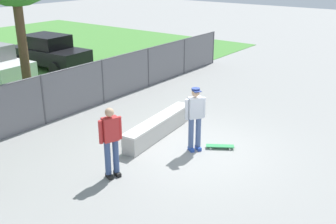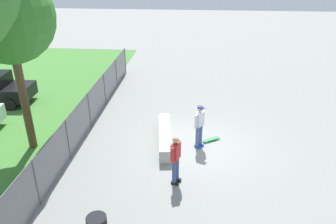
{
  "view_description": "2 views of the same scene",
  "coord_description": "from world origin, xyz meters",
  "px_view_note": "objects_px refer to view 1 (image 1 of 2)",
  "views": [
    {
      "loc": [
        -8.72,
        -5.55,
        5.02
      ],
      "look_at": [
        0.26,
        1.2,
        0.81
      ],
      "focal_mm": 42.7,
      "sensor_mm": 36.0,
      "label": 1
    },
    {
      "loc": [
        -11.79,
        0.3,
        7.11
      ],
      "look_at": [
        0.53,
        1.37,
        1.27
      ],
      "focal_mm": 34.82,
      "sensor_mm": 36.0,
      "label": 2
    }
  ],
  "objects_px": {
    "car_black": "(49,51)",
    "bystander": "(111,139)",
    "skateboard": "(220,146)",
    "concrete_ledge": "(159,127)",
    "skateboarder": "(195,116)"
  },
  "relations": [
    {
      "from": "car_black",
      "to": "bystander",
      "type": "height_order",
      "value": "bystander"
    },
    {
      "from": "concrete_ledge",
      "to": "car_black",
      "type": "xyz_separation_m",
      "value": [
        3.36,
        9.66,
        0.54
      ]
    },
    {
      "from": "skateboard",
      "to": "car_black",
      "type": "bearing_deg",
      "value": 75.42
    },
    {
      "from": "car_black",
      "to": "bystander",
      "type": "bearing_deg",
      "value": -120.38
    },
    {
      "from": "skateboard",
      "to": "bystander",
      "type": "height_order",
      "value": "bystander"
    },
    {
      "from": "concrete_ledge",
      "to": "skateboard",
      "type": "distance_m",
      "value": 2.02
    },
    {
      "from": "car_black",
      "to": "skateboarder",
      "type": "bearing_deg",
      "value": -107.74
    },
    {
      "from": "skateboarder",
      "to": "skateboard",
      "type": "distance_m",
      "value": 1.22
    },
    {
      "from": "car_black",
      "to": "bystander",
      "type": "xyz_separation_m",
      "value": [
        -6.03,
        -10.29,
        0.17
      ]
    },
    {
      "from": "car_black",
      "to": "bystander",
      "type": "distance_m",
      "value": 11.93
    },
    {
      "from": "skateboarder",
      "to": "car_black",
      "type": "bearing_deg",
      "value": 72.26
    },
    {
      "from": "bystander",
      "to": "concrete_ledge",
      "type": "bearing_deg",
      "value": 13.3
    },
    {
      "from": "skateboarder",
      "to": "car_black",
      "type": "height_order",
      "value": "skateboarder"
    },
    {
      "from": "concrete_ledge",
      "to": "skateboard",
      "type": "bearing_deg",
      "value": -80.43
    },
    {
      "from": "car_black",
      "to": "skateboard",
      "type": "bearing_deg",
      "value": -104.58
    }
  ]
}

